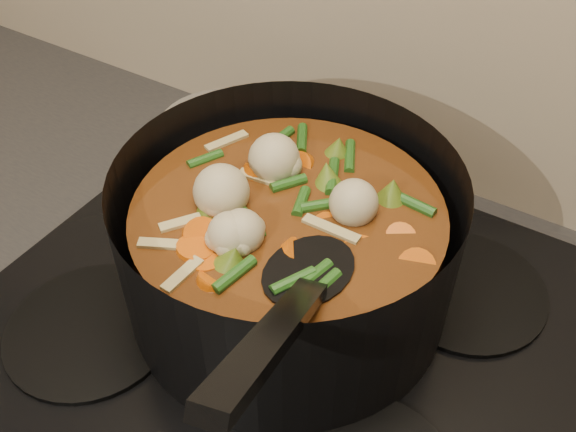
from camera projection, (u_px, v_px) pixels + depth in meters
The scene contains 3 objects.
stovetop at pixel (283, 315), 0.71m from camera, with size 0.62×0.54×0.03m.
stockpot at pixel (288, 246), 0.66m from camera, with size 0.35×0.45×0.25m.
saucepan at pixel (224, 155), 0.82m from camera, with size 0.15×0.15×0.13m.
Camera 1 is at (0.24, 1.56, 1.48)m, focal length 40.00 mm.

